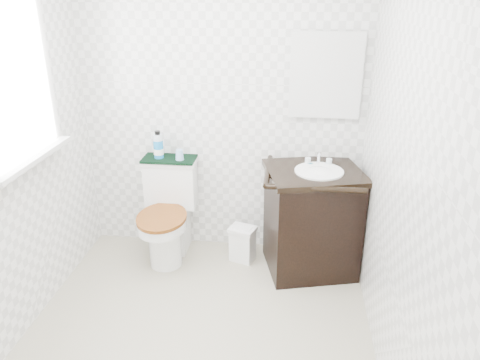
% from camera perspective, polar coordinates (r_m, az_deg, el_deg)
% --- Properties ---
extents(floor, '(2.40, 2.40, 0.00)m').
position_cam_1_polar(floor, '(3.12, -5.39, -18.76)').
color(floor, '#AAA488').
rests_on(floor, ground).
extents(wall_back, '(2.40, 0.00, 2.40)m').
position_cam_1_polar(wall_back, '(3.62, -2.27, 9.01)').
color(wall_back, white).
rests_on(wall_back, ground).
extents(wall_front, '(2.40, 0.00, 2.40)m').
position_cam_1_polar(wall_front, '(1.48, -16.73, -14.09)').
color(wall_front, white).
rests_on(wall_front, ground).
extents(wall_right, '(0.00, 2.40, 2.40)m').
position_cam_1_polar(wall_right, '(2.49, 19.09, 1.27)').
color(wall_right, white).
rests_on(wall_right, ground).
extents(window, '(0.02, 0.70, 0.90)m').
position_cam_1_polar(window, '(3.03, -26.12, 10.82)').
color(window, white).
rests_on(window, wall_left).
extents(mirror, '(0.50, 0.02, 0.60)m').
position_cam_1_polar(mirror, '(3.51, 10.41, 12.40)').
color(mirror, silver).
rests_on(mirror, wall_back).
extents(toilet, '(0.42, 0.63, 0.78)m').
position_cam_1_polar(toilet, '(3.79, -8.69, -4.43)').
color(toilet, white).
rests_on(toilet, floor).
extents(vanity, '(0.79, 0.72, 0.92)m').
position_cam_1_polar(vanity, '(3.57, 8.73, -4.61)').
color(vanity, black).
rests_on(vanity, floor).
extents(trash_bin, '(0.24, 0.21, 0.29)m').
position_cam_1_polar(trash_bin, '(3.77, 0.31, -7.72)').
color(trash_bin, white).
rests_on(trash_bin, floor).
extents(towel, '(0.42, 0.22, 0.02)m').
position_cam_1_polar(towel, '(3.72, -8.63, 2.56)').
color(towel, black).
rests_on(towel, toilet).
extents(mouthwash_bottle, '(0.08, 0.08, 0.22)m').
position_cam_1_polar(mouthwash_bottle, '(3.70, -9.93, 4.15)').
color(mouthwash_bottle, '#1678C2').
rests_on(mouthwash_bottle, towel).
extents(cup, '(0.07, 0.07, 0.08)m').
position_cam_1_polar(cup, '(3.65, -7.38, 3.08)').
color(cup, '#8BB3E4').
rests_on(cup, towel).
extents(soap_bar, '(0.06, 0.04, 0.02)m').
position_cam_1_polar(soap_bar, '(3.50, 8.54, 1.95)').
color(soap_bar, '#165E6C').
rests_on(soap_bar, vanity).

